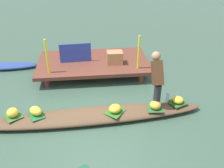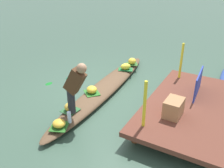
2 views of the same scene
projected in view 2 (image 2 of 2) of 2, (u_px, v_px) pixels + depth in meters
canal_water at (104, 92)px, 6.60m from camera, size 40.00×40.00×0.00m
dock_platform at (191, 107)px, 5.40m from camera, size 3.20×1.80×0.36m
vendor_boat at (104, 89)px, 6.55m from camera, size 4.94×0.85×0.20m
leaf_mat_0 at (92, 93)px, 6.16m from camera, size 0.50×0.51×0.01m
banana_bunch_0 at (92, 90)px, 6.12m from camera, size 0.38×0.37×0.17m
leaf_mat_1 at (59, 126)px, 4.93m from camera, size 0.46×0.44×0.01m
banana_bunch_1 at (59, 123)px, 4.90m from camera, size 0.34×0.34×0.14m
leaf_mat_2 at (70, 110)px, 5.45m from camera, size 0.37×0.35×0.01m
banana_bunch_2 at (70, 107)px, 5.41m from camera, size 0.25×0.25×0.18m
leaf_mat_3 at (132, 64)px, 7.80m from camera, size 0.44×0.45×0.01m
banana_bunch_3 at (132, 61)px, 7.76m from camera, size 0.31×0.31×0.19m
leaf_mat_4 at (126, 69)px, 7.42m from camera, size 0.42×0.49×0.01m
banana_bunch_4 at (126, 66)px, 7.38m from camera, size 0.36×0.36×0.19m
vendor_person at (75, 85)px, 5.02m from camera, size 0.21×0.53×1.19m
water_bottle at (69, 117)px, 5.01m from camera, size 0.08×0.08×0.24m
market_banner at (198, 84)px, 5.64m from camera, size 0.89×0.08×0.55m
railing_post_west at (181, 61)px, 6.35m from camera, size 0.06×0.06×0.93m
railing_post_east at (145, 104)px, 4.49m from camera, size 0.06×0.06×0.93m
produce_crate at (174, 108)px, 4.92m from camera, size 0.45×0.33×0.35m
drifting_plant_0 at (69, 78)px, 7.35m from camera, size 0.26×0.26×0.01m
drifting_plant_1 at (49, 84)px, 7.04m from camera, size 0.24×0.16×0.01m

